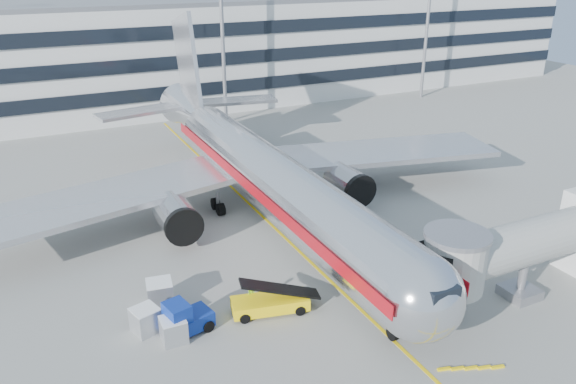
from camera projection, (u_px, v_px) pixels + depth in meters
name	position (u px, v px, depth m)	size (l,w,h in m)	color
ground	(326.00, 277.00, 40.45)	(180.00, 180.00, 0.00)	gray
lead_in_line	(269.00, 222.00, 48.72)	(0.25, 70.00, 0.01)	yellow
main_jet	(260.00, 171.00, 48.50)	(50.95, 48.70, 16.06)	silver
jet_bridge	(546.00, 241.00, 37.30)	(17.80, 4.50, 7.00)	silver
terminal	(138.00, 53.00, 85.34)	(150.00, 24.25, 15.60)	silver
light_mast_centre	(221.00, 10.00, 72.67)	(2.40, 1.20, 25.45)	gray
light_mast_east	(429.00, 2.00, 86.53)	(2.40, 1.20, 25.45)	gray
belt_loader	(270.00, 302.00, 36.22)	(5.34, 2.84, 2.49)	yellow
baggage_tug	(184.00, 319.00, 34.09)	(3.29, 2.47, 2.24)	navy
cargo_container_left	(160.00, 293.00, 36.88)	(1.88, 1.88, 1.75)	#A5A8AC
cargo_container_right	(146.00, 320.00, 34.30)	(1.88, 1.88, 1.61)	#A5A8AC
cargo_container_front	(174.00, 330.00, 33.44)	(1.47, 1.47, 1.54)	#A5A8AC
ramp_worker	(251.00, 294.00, 36.80)	(0.64, 0.42, 1.75)	#9CE818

